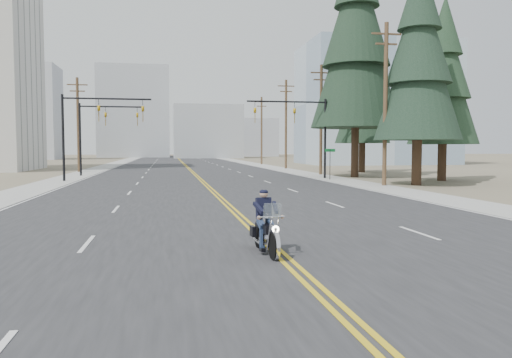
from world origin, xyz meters
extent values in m
plane|color=#776D56|center=(0.00, 0.00, 0.00)|extent=(400.00, 400.00, 0.00)
cube|color=#303033|center=(0.00, 70.00, 0.01)|extent=(20.00, 200.00, 0.01)
cube|color=#A5A5A0|center=(-11.50, 70.00, 0.01)|extent=(3.00, 200.00, 0.01)
cube|color=#A5A5A0|center=(11.50, 70.00, 0.01)|extent=(3.00, 200.00, 0.01)
cylinder|color=black|center=(-11.00, 32.00, 3.50)|extent=(0.20, 0.20, 7.00)
cylinder|color=black|center=(-7.50, 32.00, 6.70)|extent=(7.00, 0.14, 0.14)
imported|color=#BF8C0C|center=(-8.20, 32.00, 6.05)|extent=(0.21, 0.26, 1.30)
imported|color=#BF8C0C|center=(-4.70, 32.00, 6.05)|extent=(0.21, 0.26, 1.30)
cylinder|color=black|center=(11.00, 32.00, 3.50)|extent=(0.20, 0.20, 7.00)
cylinder|color=black|center=(7.50, 32.00, 6.70)|extent=(7.00, 0.14, 0.14)
imported|color=#BF8C0C|center=(8.20, 32.00, 6.05)|extent=(0.21, 0.26, 1.30)
imported|color=#BF8C0C|center=(4.70, 32.00, 6.05)|extent=(0.21, 0.26, 1.30)
cylinder|color=black|center=(-11.00, 40.00, 3.50)|extent=(0.20, 0.20, 7.00)
cylinder|color=black|center=(-8.00, 40.00, 6.70)|extent=(6.00, 0.14, 0.14)
imported|color=#BF8C0C|center=(-8.60, 40.00, 6.05)|extent=(0.21, 0.26, 1.30)
imported|color=#BF8C0C|center=(-5.60, 40.00, 6.05)|extent=(0.21, 0.26, 1.30)
cylinder|color=black|center=(10.80, 30.00, 1.30)|extent=(0.06, 0.06, 2.60)
cube|color=#0C5926|center=(10.80, 30.00, 2.50)|extent=(0.90, 0.03, 0.25)
cylinder|color=brown|center=(12.50, 23.00, 5.75)|extent=(0.30, 0.30, 11.50)
cube|color=brown|center=(12.50, 23.00, 10.70)|extent=(2.20, 0.12, 0.12)
cube|color=brown|center=(12.50, 23.00, 10.00)|extent=(1.60, 0.12, 0.12)
cylinder|color=brown|center=(12.50, 38.00, 5.50)|extent=(0.30, 0.30, 11.00)
cube|color=brown|center=(12.50, 38.00, 10.20)|extent=(2.20, 0.12, 0.12)
cube|color=brown|center=(12.50, 38.00, 9.50)|extent=(1.60, 0.12, 0.12)
cylinder|color=brown|center=(12.50, 53.00, 5.75)|extent=(0.30, 0.30, 11.50)
cube|color=brown|center=(12.50, 53.00, 10.70)|extent=(2.20, 0.12, 0.12)
cube|color=brown|center=(12.50, 53.00, 10.00)|extent=(1.60, 0.12, 0.12)
cylinder|color=brown|center=(12.50, 70.00, 5.50)|extent=(0.30, 0.30, 11.00)
cube|color=brown|center=(12.50, 70.00, 10.20)|extent=(2.20, 0.12, 0.12)
cube|color=brown|center=(12.50, 70.00, 9.50)|extent=(1.60, 0.12, 0.12)
cylinder|color=brown|center=(-12.50, 48.00, 5.25)|extent=(0.30, 0.30, 10.50)
cube|color=brown|center=(-12.50, 48.00, 9.70)|extent=(2.20, 0.12, 0.12)
cube|color=brown|center=(-12.50, 48.00, 9.00)|extent=(1.60, 0.12, 0.12)
cube|color=#9EB5CC|center=(32.00, 70.00, 10.00)|extent=(24.00, 16.00, 20.00)
cube|color=#B7BCC6|center=(-35.00, 115.00, 11.00)|extent=(14.00, 12.00, 22.00)
cube|color=#ADB2B7|center=(8.00, 125.00, 7.00)|extent=(18.00, 14.00, 14.00)
cube|color=#B7BCC6|center=(40.00, 110.00, 9.00)|extent=(16.00, 12.00, 18.00)
cube|color=#ADB2B7|center=(-12.00, 140.00, 13.00)|extent=(20.00, 15.00, 26.00)
cube|color=#B7BCC6|center=(25.00, 150.00, 6.00)|extent=(14.00, 14.00, 12.00)
cylinder|color=#382619|center=(15.04, 23.11, 1.64)|extent=(0.64, 0.64, 3.27)
cone|color=black|center=(15.04, 23.11, 8.18)|extent=(6.18, 6.18, 9.81)
cone|color=black|center=(15.04, 23.11, 10.96)|extent=(4.63, 4.63, 7.36)
cylinder|color=#382619|center=(19.51, 27.30, 1.51)|extent=(0.66, 0.66, 3.01)
cone|color=#18311C|center=(19.51, 27.30, 7.53)|extent=(5.65, 5.65, 9.03)
cone|color=#18311C|center=(19.51, 27.30, 10.09)|extent=(4.23, 4.23, 6.78)
cone|color=#18311C|center=(19.51, 27.30, 12.65)|extent=(2.82, 2.82, 4.82)
cylinder|color=#382619|center=(14.34, 33.42, 2.28)|extent=(0.80, 0.80, 4.56)
cone|color=black|center=(14.34, 33.42, 11.40)|extent=(8.21, 8.21, 13.68)
cone|color=black|center=(14.34, 33.42, 15.27)|extent=(6.15, 6.15, 10.26)
cylinder|color=#382619|center=(18.52, 41.95, 1.62)|extent=(0.76, 0.76, 3.24)
cone|color=black|center=(18.52, 41.95, 8.10)|extent=(6.05, 6.05, 9.72)
cone|color=black|center=(18.52, 41.95, 10.85)|extent=(4.54, 4.54, 7.29)
cone|color=black|center=(18.52, 41.95, 13.61)|extent=(3.02, 3.02, 5.18)
camera|label=1|loc=(-2.77, -10.38, 2.70)|focal=35.00mm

